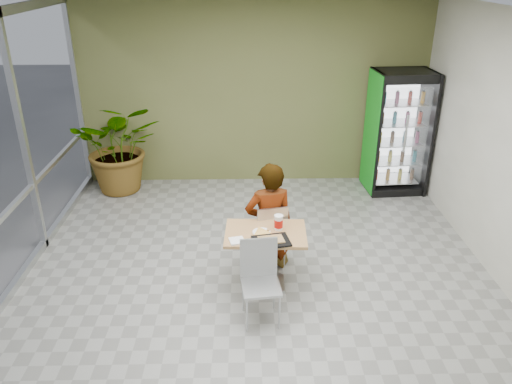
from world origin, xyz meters
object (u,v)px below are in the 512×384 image
chair_near (260,274)px  seated_woman (269,226)px  dining_table (265,248)px  cafeteria_tray (271,241)px  potted_plant (120,146)px  chair_far (271,231)px  soda_cup (279,223)px  beverage_fridge (398,133)px

chair_near → seated_woman: 1.05m
dining_table → chair_near: bearing=-98.5°
dining_table → seated_woman: bearing=82.2°
cafeteria_tray → potted_plant: bearing=127.5°
dining_table → chair_far: chair_far is taller
dining_table → soda_cup: 0.35m
dining_table → soda_cup: soda_cup is taller
chair_near → cafeteria_tray: size_ratio=2.24×
soda_cup → cafeteria_tray: soda_cup is taller
cafeteria_tray → potted_plant: potted_plant is taller
dining_table → potted_plant: bearing=128.9°
beverage_fridge → cafeteria_tray: bearing=-131.1°
seated_woman → soda_cup: seated_woman is taller
seated_woman → beverage_fridge: (2.29, 2.38, 0.47)m
chair_near → beverage_fridge: (2.44, 3.42, 0.49)m
chair_near → potted_plant: bearing=116.8°
chair_far → soda_cup: size_ratio=4.75×
dining_table → beverage_fridge: (2.36, 2.85, 0.50)m
seated_woman → cafeteria_tray: seated_woman is taller
chair_near → soda_cup: size_ratio=4.97×
chair_far → beverage_fridge: bearing=-145.2°
dining_table → beverage_fridge: bearing=50.4°
chair_far → potted_plant: 3.51m
potted_plant → beverage_fridge: bearing=-1.0°
beverage_fridge → potted_plant: (-4.73, 0.08, -0.24)m
dining_table → chair_far: bearing=78.9°
beverage_fridge → potted_plant: bearing=174.8°
soda_cup → potted_plant: potted_plant is taller
seated_woman → beverage_fridge: beverage_fridge is taller
chair_far → dining_table: bearing=67.0°
dining_table → seated_woman: seated_woman is taller
chair_near → potted_plant: size_ratio=0.59×
chair_near → beverage_fridge: beverage_fridge is taller
cafeteria_tray → beverage_fridge: 3.86m
seated_woman → cafeteria_tray: 0.73m
chair_far → cafeteria_tray: size_ratio=2.14×
chair_far → seated_woman: seated_woman is taller
soda_cup → dining_table: bearing=-157.2°
dining_table → chair_near: size_ratio=1.05×
seated_woman → beverage_fridge: 3.34m
chair_near → soda_cup: bearing=62.7°
chair_near → potted_plant: potted_plant is taller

